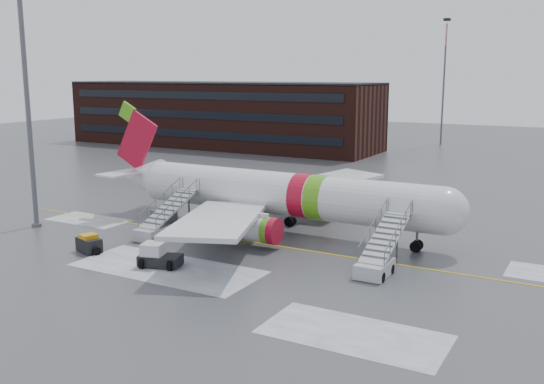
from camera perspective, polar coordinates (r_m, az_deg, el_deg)
The scene contains 10 objects.
ground at distance 49.75m, azimuth 2.90°, elevation -5.09°, with size 260.00×260.00×0.00m, color #494C4F.
airliner at distance 53.52m, azimuth 0.15°, elevation -0.16°, with size 35.03×32.97×11.18m.
airstair_fwd at distance 43.51m, azimuth 9.99°, elevation -6.18°, with size 2.05×7.70×3.48m.
airstair_aft at distance 52.98m, azimuth -10.55°, elevation -3.07°, with size 2.05×7.70×3.48m.
pushback_tug at distance 45.17m, azimuth -10.70°, elevation -5.95°, with size 3.36×2.88×1.73m.
uld_container at distance 54.74m, azimuth -10.13°, elevation -2.73°, with size 2.78×2.26×2.02m.
baggage_tractor at distance 50.05m, azimuth -16.84°, elevation -4.74°, with size 2.92×1.86×1.44m.
light_mast_near at distance 58.36m, azimuth -22.18°, elevation 9.85°, with size 1.20×1.20×25.96m.
terminal_building at distance 118.33m, azimuth -4.91°, elevation 7.33°, with size 62.00×16.11×12.30m.
light_mast_far_n at distance 124.35m, azimuth 15.90°, elevation 10.66°, with size 1.20×1.20×24.25m.
Camera 1 is at (21.03, -42.91, 13.84)m, focal length 40.00 mm.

